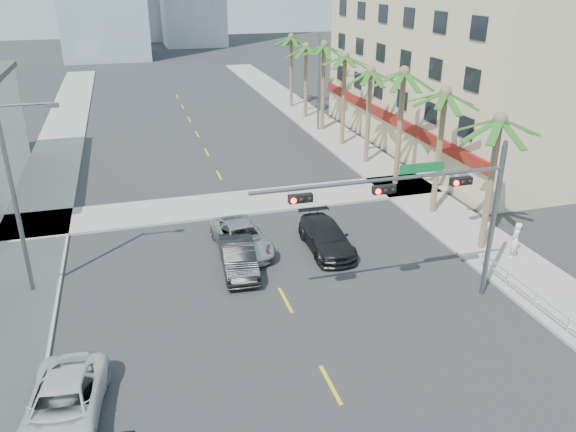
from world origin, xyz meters
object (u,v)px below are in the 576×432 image
object	(u,v)px
car_lane_right	(326,237)
car_parked_far	(63,406)
traffic_signal_mast	(432,201)
car_lane_left	(238,257)
pedestrian	(515,240)
car_lane_center	(242,238)

from	to	relation	value
car_lane_right	car_parked_far	bearing A→B (deg)	-140.99
traffic_signal_mast	car_lane_left	distance (m)	10.02
car_lane_right	pedestrian	bearing A→B (deg)	-21.09
car_lane_left	car_lane_center	world-z (taller)	car_lane_left
car_lane_left	pedestrian	distance (m)	14.28
car_lane_center	pedestrian	world-z (taller)	pedestrian
traffic_signal_mast	car_lane_right	world-z (taller)	traffic_signal_mast
car_lane_center	pedestrian	distance (m)	14.27
car_parked_far	car_lane_left	bearing A→B (deg)	55.50
traffic_signal_mast	car_lane_right	xyz separation A→B (m)	(-2.27, 6.35, -4.31)
car_parked_far	pedestrian	xyz separation A→B (m)	(21.63, 5.89, 0.40)
car_parked_far	traffic_signal_mast	bearing A→B (deg)	19.36
car_lane_right	car_lane_left	bearing A→B (deg)	-167.12
car_parked_far	car_lane_center	xyz separation A→B (m)	(8.26, 10.86, 0.00)
car_parked_far	car_lane_left	size ratio (longest dim) A/B	1.14
car_lane_right	traffic_signal_mast	bearing A→B (deg)	-68.71
car_lane_left	car_lane_right	bearing A→B (deg)	15.47
traffic_signal_mast	pedestrian	bearing A→B (deg)	21.03
pedestrian	car_lane_left	bearing A→B (deg)	-44.85
car_lane_center	car_lane_right	bearing A→B (deg)	-21.08
car_lane_left	car_lane_right	distance (m)	5.11
traffic_signal_mast	pedestrian	distance (m)	8.21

